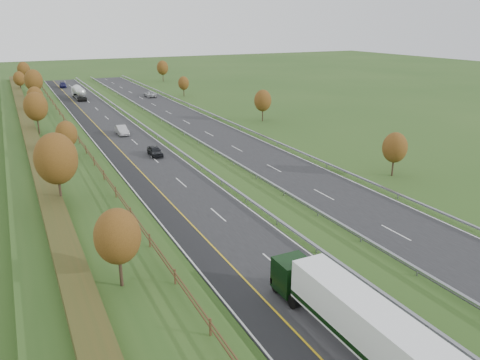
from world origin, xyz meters
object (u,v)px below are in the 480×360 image
Objects in this scene: car_small_far at (63,85)px; car_dark_near at (155,151)px; road_tanker at (79,92)px; car_silver_mid at (122,130)px; box_lorry at (355,319)px; car_oncoming at (150,94)px.

car_dark_near is at bearing -82.70° from car_small_far.
road_tanker reaches higher than car_silver_mid.
box_lorry is at bearing -91.09° from car_dark_near.
car_dark_near is at bearing -85.59° from car_silver_mid.
car_dark_near reaches higher than car_oncoming.
box_lorry is 66.67m from car_silver_mid.
box_lorry reaches higher than car_dark_near.
car_silver_mid is at bearing -89.17° from road_tanker.
box_lorry is 3.70× the size of car_dark_near.
road_tanker reaches higher than car_oncoming.
car_silver_mid reaches higher than car_oncoming.
car_silver_mid is (0.56, 66.65, -1.47)m from box_lorry.
car_dark_near is at bearing -88.18° from road_tanker.
car_silver_mid is (0.68, -47.09, -1.00)m from road_tanker.
car_silver_mid is (-1.35, 16.78, 0.07)m from car_dark_near.
car_silver_mid is 0.97× the size of car_small_far.
car_small_far is at bearing 92.51° from road_tanker.
box_lorry is 49.93m from car_dark_near.
box_lorry reaches higher than car_oncoming.
car_small_far is 0.95× the size of car_oncoming.
box_lorry is 3.17× the size of car_small_far.
car_silver_mid reaches higher than car_dark_near.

